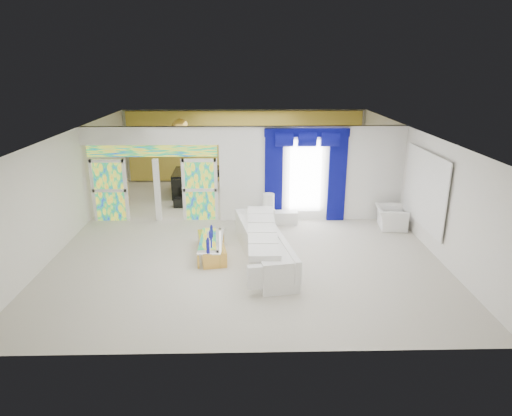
{
  "coord_description": "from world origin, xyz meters",
  "views": [
    {
      "loc": [
        0.03,
        -12.67,
        4.86
      ],
      "look_at": [
        0.3,
        -1.2,
        1.1
      ],
      "focal_mm": 31.35,
      "sensor_mm": 36.0,
      "label": 1
    }
  ],
  "objects_px": {
    "armchair": "(391,217)",
    "console_table": "(278,218)",
    "white_sofa": "(263,245)",
    "coffee_table": "(212,248)",
    "grand_piano": "(192,183)"
  },
  "relations": [
    {
      "from": "console_table",
      "to": "coffee_table",
      "type": "bearing_deg",
      "value": -129.49
    },
    {
      "from": "white_sofa",
      "to": "console_table",
      "type": "xyz_separation_m",
      "value": [
        0.57,
        2.63,
        -0.17
      ]
    },
    {
      "from": "console_table",
      "to": "grand_piano",
      "type": "height_order",
      "value": "grand_piano"
    },
    {
      "from": "console_table",
      "to": "armchair",
      "type": "height_order",
      "value": "armchair"
    },
    {
      "from": "white_sofa",
      "to": "coffee_table",
      "type": "relative_size",
      "value": 2.2
    },
    {
      "from": "coffee_table",
      "to": "grand_piano",
      "type": "distance_m",
      "value": 5.88
    },
    {
      "from": "armchair",
      "to": "white_sofa",
      "type": "bearing_deg",
      "value": 125.85
    },
    {
      "from": "coffee_table",
      "to": "grand_piano",
      "type": "height_order",
      "value": "grand_piano"
    },
    {
      "from": "coffee_table",
      "to": "armchair",
      "type": "bearing_deg",
      "value": 19.71
    },
    {
      "from": "white_sofa",
      "to": "armchair",
      "type": "height_order",
      "value": "white_sofa"
    },
    {
      "from": "grand_piano",
      "to": "coffee_table",
      "type": "bearing_deg",
      "value": -80.6
    },
    {
      "from": "armchair",
      "to": "console_table",
      "type": "bearing_deg",
      "value": 90.11
    },
    {
      "from": "armchair",
      "to": "grand_piano",
      "type": "relative_size",
      "value": 0.56
    },
    {
      "from": "white_sofa",
      "to": "coffee_table",
      "type": "height_order",
      "value": "white_sofa"
    },
    {
      "from": "white_sofa",
      "to": "console_table",
      "type": "distance_m",
      "value": 2.7
    }
  ]
}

